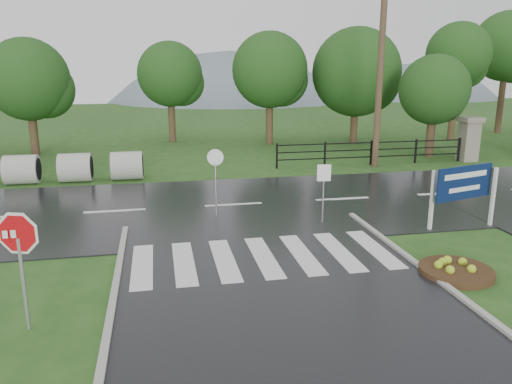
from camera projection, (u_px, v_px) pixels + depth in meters
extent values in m
plane|color=#254E1A|center=(330.00, 376.00, 7.88)|extent=(120.00, 120.00, 0.00)
cube|color=black|center=(234.00, 206.00, 17.38)|extent=(90.00, 8.00, 0.04)
cube|color=silver|center=(142.00, 266.00, 12.04)|extent=(0.50, 2.80, 0.02)
cube|color=silver|center=(184.00, 263.00, 12.23)|extent=(0.50, 2.80, 0.02)
cube|color=silver|center=(224.00, 260.00, 12.42)|extent=(0.50, 2.80, 0.02)
cube|color=silver|center=(264.00, 257.00, 12.61)|extent=(0.50, 2.80, 0.02)
cube|color=silver|center=(302.00, 254.00, 12.80)|extent=(0.50, 2.80, 0.02)
cube|color=silver|center=(339.00, 251.00, 12.99)|extent=(0.50, 2.80, 0.02)
cube|color=silver|center=(374.00, 248.00, 13.18)|extent=(0.50, 2.80, 0.02)
cube|color=gray|center=(468.00, 141.00, 25.29)|extent=(0.80, 0.80, 2.00)
cube|color=#6B6659|center=(471.00, 119.00, 25.02)|extent=(1.00, 1.00, 0.24)
cube|color=black|center=(371.00, 157.00, 24.45)|extent=(9.50, 0.05, 0.05)
cube|color=black|center=(371.00, 150.00, 24.36)|extent=(9.50, 0.05, 0.05)
cube|color=black|center=(372.00, 143.00, 24.27)|extent=(9.50, 0.05, 0.05)
cube|color=black|center=(277.00, 156.00, 23.50)|extent=(0.08, 0.08, 1.20)
cube|color=black|center=(459.00, 150.00, 25.30)|extent=(0.08, 0.08, 1.20)
sphere|color=slate|center=(232.00, 215.00, 75.43)|extent=(48.00, 48.00, 48.00)
sphere|color=slate|center=(405.00, 179.00, 79.66)|extent=(36.00, 36.00, 36.00)
cylinder|color=#9E9B93|center=(22.00, 170.00, 20.46)|extent=(1.30, 1.20, 1.20)
cylinder|color=#9E9B93|center=(75.00, 168.00, 20.86)|extent=(1.30, 1.20, 1.20)
cylinder|color=#9E9B93|center=(127.00, 166.00, 21.26)|extent=(1.30, 1.20, 1.20)
cube|color=#939399|center=(24.00, 285.00, 9.05)|extent=(0.05, 0.05, 1.79)
cylinder|color=white|center=(18.00, 233.00, 8.82)|extent=(1.02, 0.35, 1.07)
cylinder|color=#B70C12|center=(17.00, 234.00, 8.81)|extent=(0.89, 0.32, 0.93)
cube|color=silver|center=(432.00, 201.00, 14.58)|extent=(0.11, 0.11, 1.82)
cube|color=silver|center=(493.00, 197.00, 14.96)|extent=(0.11, 0.11, 1.82)
cube|color=#0B1B46|center=(465.00, 183.00, 14.64)|extent=(2.12, 0.66, 1.00)
cube|color=white|center=(466.00, 175.00, 14.55)|extent=(1.67, 0.49, 0.16)
cube|color=white|center=(465.00, 189.00, 14.66)|extent=(1.23, 0.36, 0.14)
cylinder|color=#332111|center=(456.00, 271.00, 11.65)|extent=(1.69, 1.69, 0.17)
cube|color=#939399|center=(323.00, 196.00, 15.20)|extent=(0.04, 0.04, 1.76)
cube|color=white|center=(324.00, 173.00, 15.00)|extent=(0.41, 0.08, 0.51)
cylinder|color=#939399|center=(216.00, 186.00, 15.85)|extent=(0.06, 0.06, 2.07)
cylinder|color=white|center=(215.00, 157.00, 15.60)|extent=(0.51, 0.12, 0.52)
cylinder|color=#473523|center=(380.00, 71.00, 22.96)|extent=(0.30, 0.30, 8.95)
cylinder|color=#3D2B1C|center=(431.00, 129.00, 26.36)|extent=(0.41, 0.41, 2.94)
sphere|color=#173E13|center=(434.00, 90.00, 25.85)|extent=(3.62, 3.62, 3.62)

